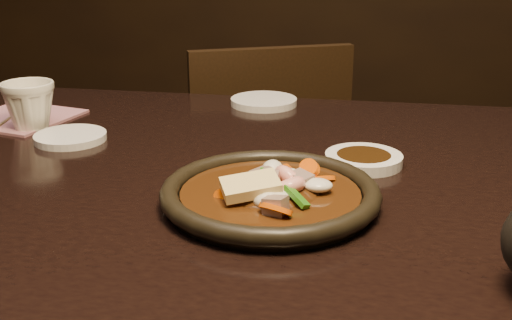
% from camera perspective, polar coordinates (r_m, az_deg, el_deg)
% --- Properties ---
extents(table, '(1.60, 0.90, 0.75)m').
position_cam_1_polar(table, '(0.88, -10.06, -6.11)').
color(table, black).
rests_on(table, floor).
extents(chair, '(0.51, 0.51, 0.82)m').
position_cam_1_polar(chair, '(1.60, 0.27, -2.56)').
color(chair, black).
rests_on(chair, floor).
extents(plate, '(0.26, 0.26, 0.03)m').
position_cam_1_polar(plate, '(0.75, 1.28, -3.10)').
color(plate, black).
rests_on(plate, table).
extents(stirfry, '(0.14, 0.17, 0.06)m').
position_cam_1_polar(stirfry, '(0.75, 1.63, -2.76)').
color(stirfry, '#351A09').
rests_on(stirfry, plate).
extents(soy_dish, '(0.11, 0.11, 0.01)m').
position_cam_1_polar(soy_dish, '(0.89, 9.54, 0.06)').
color(soy_dish, white).
rests_on(soy_dish, table).
extents(saucer_left, '(0.11, 0.11, 0.01)m').
position_cam_1_polar(saucer_left, '(1.02, -16.17, 1.97)').
color(saucer_left, white).
rests_on(saucer_left, table).
extents(saucer_right, '(0.12, 0.12, 0.01)m').
position_cam_1_polar(saucer_right, '(1.18, 0.70, 5.22)').
color(saucer_right, white).
rests_on(saucer_right, table).
extents(tea_cup, '(0.11, 0.10, 0.08)m').
position_cam_1_polar(tea_cup, '(1.09, -19.52, 4.69)').
color(tea_cup, white).
rests_on(tea_cup, table).
extents(chopsticks, '(0.04, 0.24, 0.01)m').
position_cam_1_polar(chopsticks, '(1.17, -20.89, 3.56)').
color(chopsticks, tan).
rests_on(chopsticks, table).
extents(napkin, '(0.20, 0.20, 0.00)m').
position_cam_1_polar(napkin, '(1.17, -20.22, 3.55)').
color(napkin, '#B26D78').
rests_on(napkin, table).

